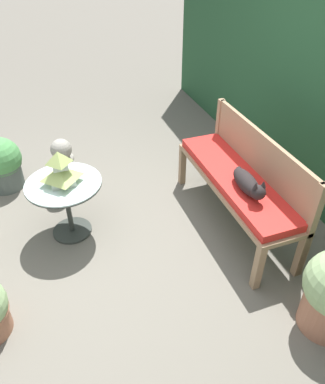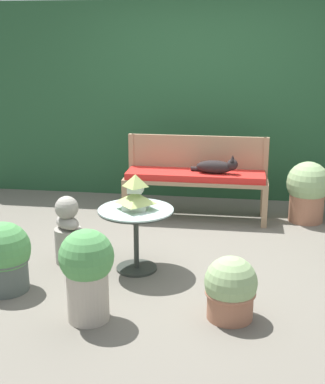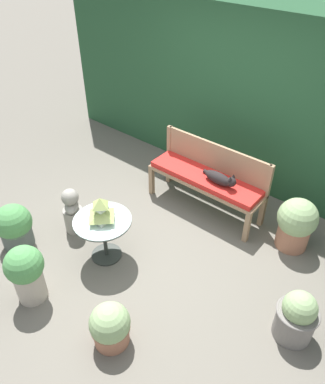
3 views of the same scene
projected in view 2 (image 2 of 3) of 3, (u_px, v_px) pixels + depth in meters
The scene contains 12 objects.
ground at pixel (180, 256), 4.90m from camera, with size 30.00×30.00×0.00m, color #666056.
foliage_hedge_back at pixel (203, 99), 6.82m from camera, with size 6.40×0.89×2.36m, color #234C2D.
garden_bench at pixel (195, 179), 5.81m from camera, with size 1.56×0.44×0.53m.
bench_backrest at pixel (197, 157), 5.95m from camera, with size 1.56×0.06×0.89m.
cat at pixel (217, 166), 5.70m from camera, with size 0.51×0.18×0.20m.
patio_table at pixel (136, 222), 4.51m from camera, with size 0.64×0.64×0.55m.
pagoda_birdhouse at pixel (136, 195), 4.45m from camera, with size 0.26×0.26×0.30m.
garden_bust at pixel (68, 232), 4.70m from camera, with size 0.32×0.32×0.61m.
potted_plant_table_far at pixel (231, 289), 3.77m from camera, with size 0.38×0.38×0.46m.
potted_plant_bench_left at pixel (87, 270), 3.71m from camera, with size 0.39×0.39×0.67m.
potted_plant_path_edge at pixel (307, 190), 5.76m from camera, with size 0.46×0.46×0.66m.
potted_plant_table_near at pixel (4, 257), 4.18m from camera, with size 0.43×0.43×0.56m.
Camera 2 is at (0.52, -4.52, 1.93)m, focal length 50.00 mm.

